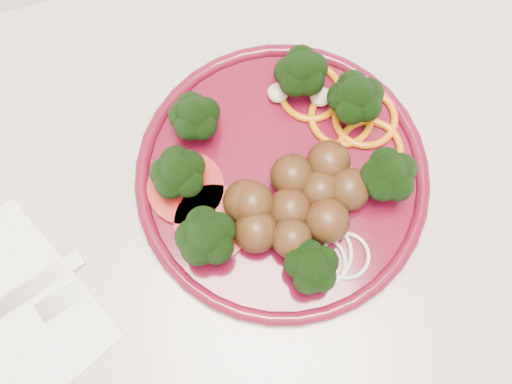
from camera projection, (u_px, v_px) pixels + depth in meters
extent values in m
cube|color=beige|center=(275.00, 280.00, 1.08)|extent=(2.40, 0.60, 0.87)
cube|color=#AFACA6|center=(287.00, 212.00, 0.65)|extent=(2.40, 0.60, 0.03)
cylinder|color=#51091B|center=(282.00, 178.00, 0.64)|extent=(0.29, 0.29, 0.01)
torus|color=#51091B|center=(282.00, 177.00, 0.63)|extent=(0.29, 0.29, 0.01)
sphere|color=#4C2C13|center=(320.00, 190.00, 0.61)|extent=(0.04, 0.04, 0.04)
sphere|color=#4C2C13|center=(348.00, 189.00, 0.61)|extent=(0.04, 0.04, 0.04)
sphere|color=#4C2C13|center=(290.00, 209.00, 0.60)|extent=(0.04, 0.04, 0.04)
sphere|color=#4C2C13|center=(252.00, 205.00, 0.60)|extent=(0.04, 0.04, 0.04)
sphere|color=#4C2C13|center=(291.00, 239.00, 0.59)|extent=(0.04, 0.04, 0.04)
sphere|color=#4C2C13|center=(292.00, 175.00, 0.61)|extent=(0.04, 0.04, 0.04)
sphere|color=#4C2C13|center=(328.00, 162.00, 0.61)|extent=(0.04, 0.04, 0.04)
sphere|color=#4C2C13|center=(327.00, 221.00, 0.60)|extent=(0.04, 0.04, 0.04)
sphere|color=#4C2C13|center=(256.00, 231.00, 0.59)|extent=(0.04, 0.04, 0.04)
sphere|color=#4C2C13|center=(246.00, 202.00, 0.60)|extent=(0.04, 0.04, 0.04)
torus|color=#C26707|center=(341.00, 117.00, 0.65)|extent=(0.07, 0.07, 0.01)
torus|color=#C26707|center=(370.00, 149.00, 0.64)|extent=(0.07, 0.07, 0.01)
torus|color=#C26707|center=(311.00, 92.00, 0.65)|extent=(0.07, 0.07, 0.01)
torus|color=#C26707|center=(365.00, 118.00, 0.65)|extent=(0.07, 0.07, 0.01)
cylinder|color=#720A07|center=(186.00, 188.00, 0.62)|extent=(0.08, 0.08, 0.01)
cylinder|color=#720A07|center=(213.00, 223.00, 0.61)|extent=(0.08, 0.08, 0.01)
torus|color=beige|center=(318.00, 262.00, 0.60)|extent=(0.06, 0.06, 0.00)
torus|color=beige|center=(346.00, 255.00, 0.61)|extent=(0.05, 0.05, 0.00)
torus|color=beige|center=(319.00, 252.00, 0.61)|extent=(0.06, 0.06, 0.00)
ellipsoid|color=#C6B793|center=(278.00, 93.00, 0.65)|extent=(0.02, 0.02, 0.02)
ellipsoid|color=#C6B793|center=(208.00, 117.00, 0.64)|extent=(0.02, 0.02, 0.02)
ellipsoid|color=#C6B793|center=(320.00, 97.00, 0.65)|extent=(0.02, 0.02, 0.02)
cube|color=silver|center=(32.00, 288.00, 0.61)|extent=(0.11, 0.05, 0.00)
cube|color=silver|center=(50.00, 307.00, 0.60)|extent=(0.03, 0.03, 0.00)
cube|color=silver|center=(76.00, 301.00, 0.60)|extent=(0.03, 0.01, 0.00)
cube|color=silver|center=(73.00, 296.00, 0.60)|extent=(0.03, 0.01, 0.00)
cube|color=silver|center=(70.00, 291.00, 0.61)|extent=(0.03, 0.01, 0.00)
cube|color=silver|center=(67.00, 286.00, 0.61)|extent=(0.03, 0.01, 0.00)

